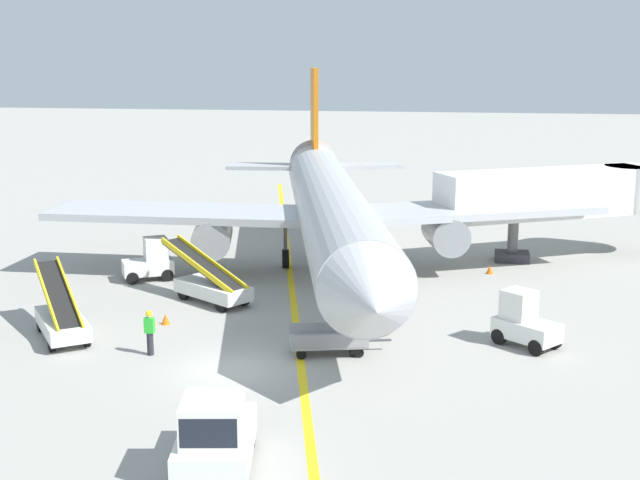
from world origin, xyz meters
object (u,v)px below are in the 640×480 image
object	(u,v)px
ground_crew_marshaller	(150,331)
pushback_tug	(215,436)
belt_loader_aft_hold	(211,285)
safety_cone_wingtip_left	(490,269)
safety_cone_nose_left	(344,321)
baggage_tug_by_cargo_door	(151,261)
jet_bridge	(566,193)
baggage_cart_loaded	(329,341)
safety_cone_nose_right	(151,319)
safety_cone_wingtip_right	(166,319)
airliner	(330,207)
baggage_tug_near_wing	(524,322)
belt_loader_forward_hold	(62,318)

from	to	relation	value
ground_crew_marshaller	pushback_tug	bearing A→B (deg)	-58.52
belt_loader_aft_hold	safety_cone_wingtip_left	distance (m)	14.36
ground_crew_marshaller	safety_cone_nose_left	distance (m)	7.96
baggage_tug_by_cargo_door	safety_cone_wingtip_left	distance (m)	16.95
baggage_tug_by_cargo_door	safety_cone_nose_left	distance (m)	11.94
jet_bridge	baggage_cart_loaded	xyz separation A→B (m)	(-10.05, -17.48, -3.07)
ground_crew_marshaller	safety_cone_nose_left	bearing A→B (deg)	34.88
ground_crew_marshaller	safety_cone_wingtip_left	size ratio (longest dim) A/B	3.86
pushback_tug	baggage_cart_loaded	xyz separation A→B (m)	(1.40, 9.54, -0.53)
baggage_cart_loaded	safety_cone_nose_left	bearing A→B (deg)	87.94
safety_cone_nose_right	safety_cone_wingtip_right	bearing A→B (deg)	9.26
baggage_cart_loaded	safety_cone_wingtip_left	size ratio (longest dim) A/B	8.71
belt_loader_aft_hold	safety_cone_nose_left	size ratio (longest dim) A/B	11.05
airliner	belt_loader_aft_hold	distance (m)	7.80
jet_bridge	baggage_cart_loaded	bearing A→B (deg)	-119.90
jet_bridge	pushback_tug	xyz separation A→B (m)	(-11.45, -27.02, -2.55)
belt_loader_aft_hold	safety_cone_wingtip_right	bearing A→B (deg)	-104.17
baggage_tug_by_cargo_door	safety_cone_wingtip_left	xyz separation A→B (m)	(16.43, 4.13, -0.71)
pushback_tug	safety_cone_wingtip_left	size ratio (longest dim) A/B	8.83
pushback_tug	safety_cone_wingtip_left	world-z (taller)	pushback_tug
jet_bridge	baggage_tug_by_cargo_door	size ratio (longest dim) A/B	4.58
safety_cone_nose_left	safety_cone_wingtip_left	xyz separation A→B (m)	(5.95, 9.82, 0.00)
baggage_tug_by_cargo_door	safety_cone_wingtip_right	xyz separation A→B (m)	(3.22, -6.67, -0.71)
jet_bridge	baggage_tug_near_wing	size ratio (longest dim) A/B	4.65
ground_crew_marshaller	safety_cone_wingtip_right	bearing A→B (deg)	101.81
baggage_tug_by_cargo_door	safety_cone_nose_right	distance (m)	7.30
baggage_tug_near_wing	baggage_cart_loaded	xyz separation A→B (m)	(-7.10, -2.11, -0.46)
baggage_tug_near_wing	baggage_tug_by_cargo_door	world-z (taller)	same
airliner	safety_cone_wingtip_left	bearing A→B (deg)	10.26
baggage_tug_by_cargo_door	safety_cone_wingtip_right	world-z (taller)	baggage_tug_by_cargo_door
safety_cone_nose_right	belt_loader_forward_hold	bearing A→B (deg)	-141.49
jet_bridge	airliner	bearing A→B (deg)	-153.51
ground_crew_marshaller	safety_cone_wingtip_right	size ratio (longest dim) A/B	3.86
safety_cone_wingtip_left	safety_cone_wingtip_right	size ratio (longest dim) A/B	1.00
baggage_tug_by_cargo_door	belt_loader_aft_hold	distance (m)	5.21
pushback_tug	safety_cone_nose_left	bearing A→B (deg)	83.20
belt_loader_forward_hold	baggage_cart_loaded	distance (m)	10.50
jet_bridge	baggage_tug_by_cargo_door	world-z (taller)	jet_bridge
pushback_tug	safety_cone_wingtip_left	distance (m)	23.73
airliner	ground_crew_marshaller	distance (m)	13.90
belt_loader_forward_hold	safety_cone_nose_left	bearing A→B (deg)	17.21
belt_loader_aft_hold	baggage_cart_loaded	xyz separation A→B (m)	(6.27, -5.62, -0.31)
baggage_tug_near_wing	ground_crew_marshaller	world-z (taller)	baggage_tug_near_wing
baggage_tug_near_wing	safety_cone_wingtip_left	world-z (taller)	baggage_tug_near_wing
baggage_cart_loaded	safety_cone_nose_left	world-z (taller)	baggage_cart_loaded
safety_cone_nose_left	safety_cone_nose_right	size ratio (longest dim) A/B	1.00
baggage_cart_loaded	safety_cone_nose_right	distance (m)	7.99
airliner	jet_bridge	xyz separation A→B (m)	(11.95, 5.95, 0.12)
airliner	pushback_tug	size ratio (longest dim) A/B	8.99
safety_cone_nose_left	baggage_tug_near_wing	bearing A→B (deg)	-8.43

